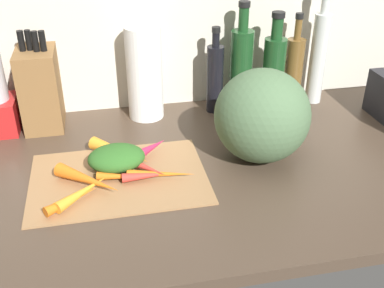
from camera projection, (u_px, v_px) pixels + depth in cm
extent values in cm
cube|color=#47382B|center=(205.00, 166.00, 119.84)|extent=(170.00, 80.00, 3.00)
cube|color=beige|center=(176.00, 8.00, 137.08)|extent=(170.00, 3.00, 60.00)
cube|color=#997047|center=(119.00, 178.00, 111.80)|extent=(41.92, 29.86, 0.80)
cone|color=red|center=(135.00, 156.00, 117.07)|extent=(10.96, 6.58, 2.77)
cone|color=orange|center=(123.00, 176.00, 109.67)|extent=(12.32, 4.87, 2.05)
cone|color=#B2264C|center=(148.00, 150.00, 119.16)|extent=(12.39, 11.15, 3.42)
cone|color=red|center=(138.00, 165.00, 112.96)|extent=(13.82, 13.98, 3.41)
cone|color=orange|center=(88.00, 180.00, 107.24)|extent=(15.61, 14.32, 3.44)
cone|color=orange|center=(83.00, 192.00, 103.65)|extent=(12.69, 12.01, 2.69)
cone|color=red|center=(149.00, 175.00, 109.87)|extent=(12.92, 2.52, 2.26)
cone|color=orange|center=(120.00, 152.00, 118.13)|extent=(15.39, 14.95, 3.48)
cone|color=orange|center=(161.00, 174.00, 110.44)|extent=(16.25, 5.53, 2.18)
cone|color=orange|center=(72.00, 199.00, 101.50)|extent=(12.17, 9.05, 2.34)
ellipsoid|color=#2D6023|center=(116.00, 157.00, 113.68)|extent=(13.94, 10.73, 5.90)
ellipsoid|color=#4C6B47|center=(262.00, 116.00, 115.14)|extent=(23.91, 23.52, 23.69)
cube|color=brown|center=(40.00, 89.00, 131.20)|extent=(10.62, 15.13, 22.65)
cylinder|color=black|center=(21.00, 41.00, 123.93)|extent=(1.73, 1.73, 5.50)
cylinder|color=black|center=(29.00, 40.00, 124.53)|extent=(1.64, 1.64, 5.50)
cylinder|color=black|center=(35.00, 41.00, 123.56)|extent=(1.70, 1.70, 5.50)
cylinder|color=black|center=(43.00, 41.00, 123.92)|extent=(1.74, 1.74, 5.50)
cylinder|color=white|center=(145.00, 73.00, 135.41)|extent=(10.44, 10.44, 27.50)
cylinder|color=black|center=(215.00, 80.00, 140.51)|extent=(5.08, 5.08, 20.47)
cylinder|color=black|center=(216.00, 40.00, 134.43)|extent=(2.19, 2.19, 4.19)
cylinder|color=black|center=(216.00, 30.00, 133.00)|extent=(2.52, 2.52, 1.60)
cylinder|color=#19421E|center=(241.00, 70.00, 142.01)|extent=(6.96, 6.96, 24.32)
cylinder|color=#19421E|center=(244.00, 19.00, 134.31)|extent=(2.99, 2.99, 6.90)
cylinder|color=black|center=(244.00, 4.00, 132.22)|extent=(3.44, 3.44, 1.60)
cylinder|color=#19421E|center=(273.00, 75.00, 141.24)|extent=(6.76, 6.76, 22.34)
cylinder|color=#19421E|center=(277.00, 28.00, 134.19)|extent=(3.34, 3.34, 6.24)
cylinder|color=black|center=(279.00, 15.00, 132.26)|extent=(3.85, 3.85, 1.60)
cylinder|color=brown|center=(293.00, 72.00, 146.18)|extent=(5.63, 5.63, 20.63)
cylinder|color=brown|center=(298.00, 29.00, 139.54)|extent=(2.12, 2.12, 6.28)
cylinder|color=black|center=(300.00, 16.00, 137.60)|extent=(2.44, 2.44, 1.60)
cylinder|color=silver|center=(318.00, 59.00, 144.89)|extent=(5.09, 5.09, 28.11)
cylinder|color=silver|center=(326.00, 2.00, 136.29)|extent=(2.47, 2.47, 6.75)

